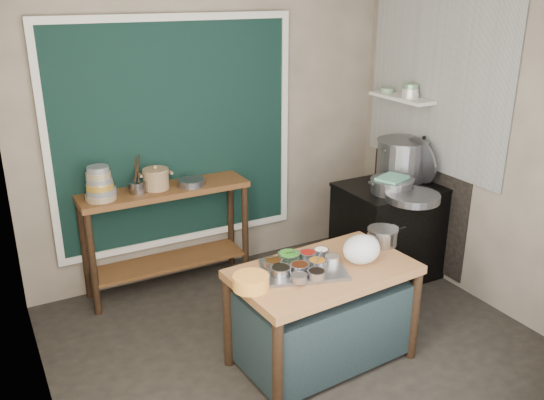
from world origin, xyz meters
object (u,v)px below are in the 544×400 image
yellow_basin (251,282)px  utensil_cup (138,187)px  prep_table (322,315)px  steamer (392,186)px  stove_block (390,232)px  back_counter (168,239)px  stock_pot (402,160)px  ceramic_crock (156,180)px  condiment_tray (303,269)px  saucepan (382,237)px

yellow_basin → utensil_cup: (-0.26, 1.59, 0.20)m
prep_table → steamer: size_ratio=3.27×
prep_table → stove_block: size_ratio=1.39×
back_counter → stock_pot: size_ratio=3.02×
ceramic_crock → yellow_basin: bearing=-86.5°
prep_table → back_counter: 1.69m
back_counter → stove_block: 2.04m
back_counter → utensil_cup: (-0.22, -0.01, 0.52)m
stove_block → yellow_basin: stove_block is taller
stove_block → prep_table: bearing=-146.8°
steamer → yellow_basin: bearing=-157.2°
steamer → utensil_cup: bearing=156.5°
prep_table → utensil_cup: bearing=113.6°
utensil_cup → steamer: bearing=-23.5°
condiment_tray → saucepan: saucepan is taller
prep_table → utensil_cup: 1.88m
prep_table → saucepan: saucepan is taller
back_counter → stock_pot: (2.08, -0.61, 0.59)m
utensil_cup → steamer: 2.16m
back_counter → condiment_tray: size_ratio=2.62×
condiment_tray → saucepan: 0.75m
stove_block → yellow_basin: size_ratio=3.82×
stove_block → saucepan: 1.09m
saucepan → utensil_cup: size_ratio=1.45×
condiment_tray → steamer: size_ratio=1.45×
prep_table → stock_pot: stock_pot is taller
ceramic_crock → stove_block: bearing=-20.5°
back_counter → stove_block: back_counter is taller
yellow_basin → ceramic_crock: bearing=93.5°
ceramic_crock → steamer: 2.02m
prep_table → back_counter: size_ratio=0.86×
stove_block → stock_pot: 0.68m
prep_table → condiment_tray: size_ratio=2.26×
steamer → prep_table: bearing=-148.5°
back_counter → utensil_cup: size_ratio=8.96×
stove_block → yellow_basin: 2.09m
stock_pot → saucepan: bearing=-136.0°
yellow_basin → ceramic_crock: (-0.10, 1.60, 0.23)m
saucepan → steamer: size_ratio=0.61×
prep_table → saucepan: 0.75m
utensil_cup → ceramic_crock: ceramic_crock is taller
ceramic_crock → saucepan: bearing=-49.4°
stove_block → yellow_basin: bearing=-155.2°
steamer → saucepan: bearing=-133.6°
yellow_basin → steamer: size_ratio=0.62×
condiment_tray → ceramic_crock: ceramic_crock is taller
yellow_basin → prep_table: bearing=1.3°
prep_table → yellow_basin: bearing=177.2°
stock_pot → steamer: size_ratio=1.26×
condiment_tray → saucepan: (0.74, 0.09, 0.05)m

